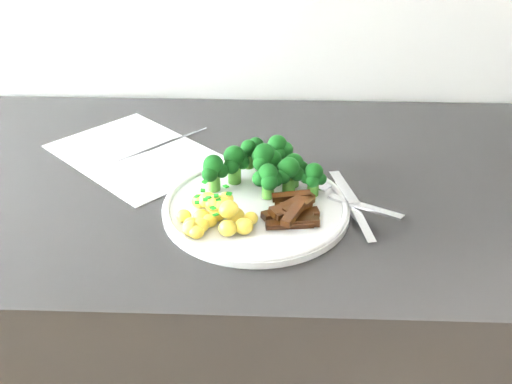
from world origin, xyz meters
The scene contains 7 objects.
recipe_paper centered at (-0.13, 1.74, 0.91)m, with size 0.33×0.32×0.00m.
plate centered at (0.07, 1.58, 0.92)m, with size 0.26×0.26×0.01m.
broccoli centered at (0.08, 1.63, 0.95)m, with size 0.17×0.13×0.07m.
potatoes centered at (0.02, 1.53, 0.93)m, with size 0.11×0.09×0.04m.
beef_strips centered at (0.12, 1.55, 0.93)m, with size 0.08×0.08×0.03m.
fork centered at (0.20, 1.59, 0.93)m, with size 0.14×0.12×0.02m.
knife centered at (0.20, 1.57, 0.92)m, with size 0.05×0.18×0.02m.
Camera 1 is at (0.09, 0.91, 1.34)m, focal length 40.65 mm.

